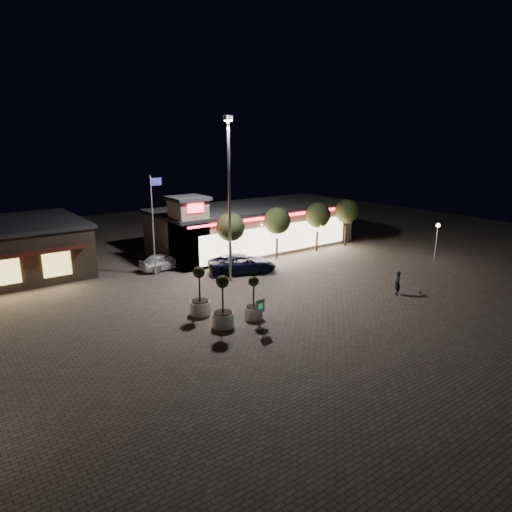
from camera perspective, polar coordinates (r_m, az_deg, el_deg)
ground at (r=28.39m, az=2.28°, el=-7.93°), size 90.00×90.00×0.00m
retail_building at (r=45.40m, az=-0.67°, el=3.70°), size 20.40×8.40×6.10m
floodlight_pole at (r=34.09m, az=-3.36°, el=8.14°), size 0.60×0.40×12.38m
flagpole at (r=36.97m, az=-12.67°, el=4.77°), size 0.95×0.10×8.00m
lamp_post_east at (r=43.56m, az=21.71°, el=2.49°), size 0.36×0.36×3.48m
string_tree_a at (r=38.19m, az=-3.21°, el=3.61°), size 2.42×2.42×4.79m
string_tree_b at (r=41.07m, az=2.67°, el=4.41°), size 2.42×2.42×4.79m
string_tree_c at (r=44.33m, az=7.74°, el=5.07°), size 2.42×2.42×4.79m
string_tree_d at (r=47.16m, az=11.27°, el=5.50°), size 2.42×2.42×4.79m
pickup_truck at (r=37.50m, az=-1.73°, el=-0.96°), size 6.14×4.45×1.55m
white_sedan at (r=39.19m, az=-11.42°, el=-0.66°), size 4.22×1.81×1.42m
pedestrian at (r=33.81m, az=17.26°, el=-3.27°), size 0.68×0.75×1.72m
dog at (r=34.58m, az=19.87°, el=-4.18°), size 0.45×0.29×0.24m
planter_left at (r=29.07m, az=-7.02°, el=-5.41°), size 1.28×1.28×3.15m
planter_mid at (r=27.08m, az=-4.15°, el=-6.88°), size 1.29×1.29×3.17m
planter_right at (r=28.23m, az=-0.29°, el=-6.20°), size 1.11×1.11×2.74m
valet_sign at (r=26.33m, az=0.53°, el=-6.62°), size 0.64×0.13×1.93m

